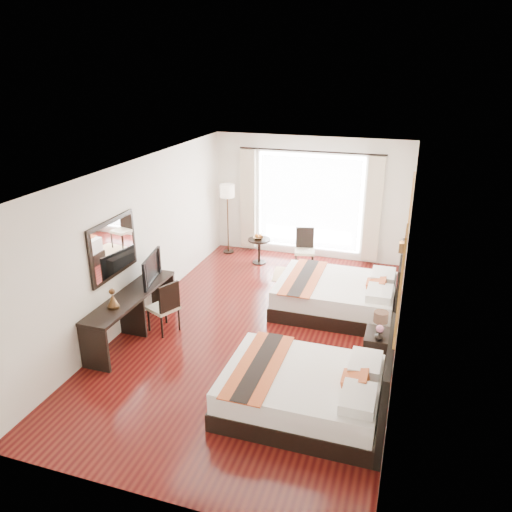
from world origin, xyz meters
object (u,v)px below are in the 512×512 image
(vase, at_px, (379,336))
(side_table, at_px, (259,251))
(console_desk, at_px, (132,315))
(floor_lamp, at_px, (227,195))
(television, at_px, (147,268))
(bed_far, at_px, (341,295))
(table_lamp, at_px, (381,319))
(desk_chair, at_px, (164,316))
(window_chair, at_px, (304,257))
(bed_near, at_px, (309,390))
(nightstand, at_px, (378,349))
(fruit_bowl, at_px, (258,238))

(vase, height_order, side_table, vase)
(console_desk, relative_size, floor_lamp, 1.32)
(vase, xyz_separation_m, television, (-3.97, 0.33, 0.44))
(bed_far, bearing_deg, console_desk, -148.53)
(table_lamp, xyz_separation_m, vase, (0.01, -0.25, -0.17))
(bed_far, xyz_separation_m, side_table, (-2.15, 1.78, -0.03))
(vase, height_order, television, television)
(vase, relative_size, television, 0.15)
(bed_far, bearing_deg, vase, -64.89)
(vase, distance_m, side_table, 4.59)
(desk_chair, bearing_deg, window_chair, -91.42)
(television, bearing_deg, side_table, -29.28)
(bed_near, distance_m, side_table, 5.22)
(table_lamp, bearing_deg, side_table, 132.08)
(nightstand, bearing_deg, television, 177.94)
(bed_far, distance_m, fruit_bowl, 2.79)
(television, bearing_deg, fruit_bowl, -29.21)
(bed_far, bearing_deg, television, -156.15)
(table_lamp, distance_m, fruit_bowl, 4.38)
(nightstand, bearing_deg, fruit_bowl, 132.03)
(bed_near, relative_size, vase, 15.91)
(bed_near, bearing_deg, window_chair, 103.49)
(nightstand, height_order, window_chair, window_chair)
(television, distance_m, floor_lamp, 3.63)
(bed_far, distance_m, window_chair, 2.06)
(bed_far, height_order, console_desk, bed_far)
(nightstand, bearing_deg, desk_chair, -178.15)
(side_table, height_order, window_chair, window_chair)
(nightstand, bearing_deg, table_lamp, 99.79)
(vase, xyz_separation_m, console_desk, (-3.99, -0.22, -0.19))
(bed_far, relative_size, side_table, 3.81)
(bed_near, relative_size, window_chair, 2.32)
(television, height_order, floor_lamp, floor_lamp)
(window_chair, bearing_deg, television, -46.51)
(table_lamp, bearing_deg, console_desk, -173.28)
(floor_lamp, distance_m, fruit_bowl, 1.29)
(table_lamp, bearing_deg, desk_chair, -177.13)
(fruit_bowl, bearing_deg, television, -107.72)
(desk_chair, xyz_separation_m, floor_lamp, (-0.31, 3.86, 1.13))
(desk_chair, bearing_deg, floor_lamp, -60.80)
(vase, bearing_deg, television, 175.32)
(console_desk, bearing_deg, fruit_bowl, 74.49)
(table_lamp, relative_size, fruit_bowl, 1.45)
(bed_near, relative_size, table_lamp, 6.20)
(floor_lamp, bearing_deg, vase, -45.44)
(vase, distance_m, television, 4.01)
(bed_near, relative_size, floor_lamp, 1.28)
(nightstand, distance_m, floor_lamp, 5.51)
(console_desk, distance_m, floor_lamp, 4.28)
(bed_near, xyz_separation_m, desk_chair, (-2.79, 1.30, -0.03))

